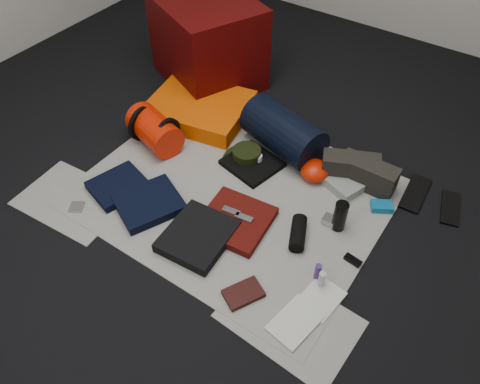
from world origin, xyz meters
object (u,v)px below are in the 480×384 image
Objects in this scene: red_cabinet at (208,42)px; stuff_sack at (155,130)px; paperback_book at (243,293)px; compact_camera at (332,222)px; sleeping_pad at (199,108)px; navy_duffel at (283,132)px; water_bottle at (340,216)px.

red_cabinet is 1.97× the size of stuff_sack.
paperback_book is (1.05, -0.59, -0.09)m from stuff_sack.
compact_camera is (1.36, -0.75, -0.26)m from red_cabinet.
sleeping_pad is 0.63m from navy_duffel.
water_bottle is (0.56, -0.37, -0.04)m from navy_duffel.
compact_camera is at bearing -4.86° from red_cabinet.
sleeping_pad is 1.39m from paperback_book.
stuff_sack reaches higher than compact_camera.
compact_camera is at bearing -17.28° from sleeping_pad.
navy_duffel is at bearing 146.37° from water_bottle.
sleeping_pad reaches higher than paperback_book.
red_cabinet is at bearing 151.58° from water_bottle.
water_bottle is (1.23, 0.02, -0.02)m from stuff_sack.
sleeping_pad is at bearing -163.22° from navy_duffel.
stuff_sack reaches higher than sleeping_pad.
navy_duffel is (0.62, 0.01, 0.07)m from sleeping_pad.
navy_duffel reaches higher than water_bottle.
compact_camera reaches higher than paperback_book.
red_cabinet is 1.58m from compact_camera.
compact_camera is at bearing -19.67° from navy_duffel.
sleeping_pad is at bearing 82.99° from stuff_sack.
stuff_sack is 0.70× the size of navy_duffel.
compact_camera is at bearing 1.06° from stuff_sack.
water_bottle is (1.18, -0.36, 0.03)m from sleeping_pad.
paperback_book is (-0.15, -0.61, -0.01)m from compact_camera.
sleeping_pad is 6.05× the size of compact_camera.
water_bottle is at bearing 1.03° from stuff_sack.
sleeping_pad is 3.53× the size of water_bottle.
stuff_sack is 1.99× the size of water_bottle.
navy_duffel is 2.84× the size of paperback_book.
paperback_book is at bearing -29.38° from stuff_sack.
red_cabinet is 1.11× the size of sleeping_pad.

